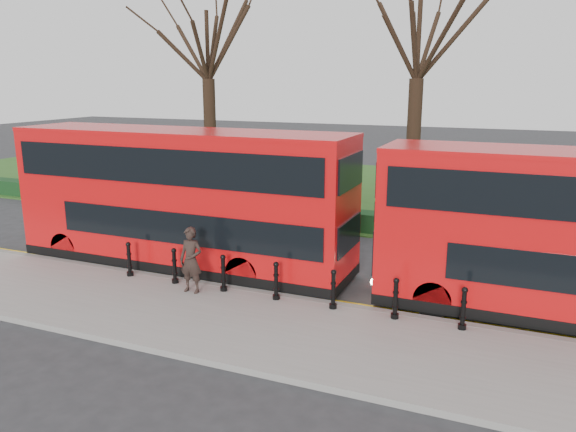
% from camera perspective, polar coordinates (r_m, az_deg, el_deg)
% --- Properties ---
extents(ground, '(120.00, 120.00, 0.00)m').
position_cam_1_polar(ground, '(16.71, -1.19, -7.01)').
color(ground, '#28282B').
rests_on(ground, ground).
extents(pavement, '(60.00, 4.00, 0.15)m').
position_cam_1_polar(pavement, '(14.20, -6.18, -10.63)').
color(pavement, gray).
rests_on(pavement, ground).
extents(kerb, '(60.00, 0.25, 0.16)m').
position_cam_1_polar(kerb, '(15.83, -2.67, -7.92)').
color(kerb, slate).
rests_on(kerb, ground).
extents(grass_verge, '(60.00, 18.00, 0.06)m').
position_cam_1_polar(grass_verge, '(30.53, 10.30, 2.37)').
color(grass_verge, '#2B521B').
rests_on(grass_verge, ground).
extents(hedge, '(60.00, 0.90, 0.80)m').
position_cam_1_polar(hedge, '(22.69, 5.78, -0.42)').
color(hedge, black).
rests_on(hedge, ground).
extents(yellow_line_outer, '(60.00, 0.10, 0.01)m').
position_cam_1_polar(yellow_line_outer, '(16.11, -2.20, -7.79)').
color(yellow_line_outer, yellow).
rests_on(yellow_line_outer, ground).
extents(yellow_line_inner, '(60.00, 0.10, 0.01)m').
position_cam_1_polar(yellow_line_inner, '(16.28, -1.90, -7.56)').
color(yellow_line_inner, yellow).
rests_on(yellow_line_inner, ground).
extents(tree_left, '(6.92, 6.92, 10.81)m').
position_cam_1_polar(tree_left, '(28.27, -8.22, 17.51)').
color(tree_left, black).
rests_on(tree_left, ground).
extents(tree_mid, '(6.93, 6.93, 10.82)m').
position_cam_1_polar(tree_mid, '(24.74, 13.18, 17.89)').
color(tree_mid, black).
rests_on(tree_mid, ground).
extents(bollard_row, '(9.79, 0.15, 1.00)m').
position_cam_1_polar(bollard_row, '(15.10, -1.22, -6.67)').
color(bollard_row, black).
rests_on(bollard_row, pavement).
extents(bus_lead, '(11.05, 2.54, 4.40)m').
position_cam_1_polar(bus_lead, '(18.04, -10.78, 1.64)').
color(bus_lead, red).
rests_on(bus_lead, ground).
extents(pedestrian, '(0.68, 0.45, 1.85)m').
position_cam_1_polar(pedestrian, '(15.69, -9.82, -4.44)').
color(pedestrian, black).
rests_on(pedestrian, pavement).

